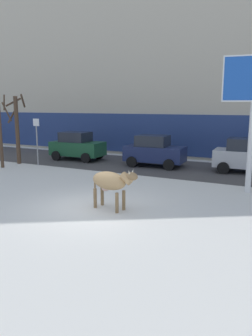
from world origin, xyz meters
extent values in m
plane|color=silver|center=(0.00, 0.00, 0.00)|extent=(120.00, 120.00, 0.00)
cube|color=#423F3F|center=(0.00, 8.67, 0.00)|extent=(60.00, 5.60, 0.01)
cube|color=#BCB29E|center=(0.00, 15.25, 6.50)|extent=(44.00, 6.00, 13.00)
cube|color=navy|center=(0.00, 12.20, 1.60)|extent=(43.12, 0.10, 2.80)
ellipsoid|color=tan|center=(0.72, 0.25, 1.02)|extent=(1.48, 0.81, 0.64)
cylinder|color=olive|center=(1.23, 0.37, 0.35)|extent=(0.12, 0.12, 0.70)
cylinder|color=olive|center=(1.17, -0.02, 0.35)|extent=(0.12, 0.12, 0.70)
cylinder|color=olive|center=(0.27, 0.52, 0.35)|extent=(0.12, 0.12, 0.70)
cylinder|color=olive|center=(0.20, 0.14, 0.35)|extent=(0.12, 0.12, 0.70)
cylinder|color=tan|center=(1.46, 0.13, 1.20)|extent=(0.51, 0.33, 0.44)
ellipsoid|color=olive|center=(1.68, 0.10, 1.30)|extent=(0.47, 0.31, 0.28)
cone|color=beige|center=(1.65, 0.22, 1.46)|extent=(0.08, 0.12, 0.15)
cone|color=beige|center=(1.62, 0.00, 1.46)|extent=(0.08, 0.12, 0.15)
cylinder|color=olive|center=(0.06, 0.36, 0.77)|extent=(0.06, 0.06, 0.60)
ellipsoid|color=beige|center=(0.55, 0.28, 0.72)|extent=(0.31, 0.28, 0.20)
cylinder|color=silver|center=(4.78, 4.87, 1.90)|extent=(0.24, 0.24, 3.80)
cube|color=#194C2D|center=(-6.51, 8.58, 0.77)|extent=(3.58, 1.87, 0.90)
cube|color=#1E232D|center=(-6.66, 8.57, 1.54)|extent=(1.87, 1.58, 0.64)
cylinder|color=black|center=(-5.41, 9.49, 0.32)|extent=(0.65, 0.25, 0.64)
cylinder|color=black|center=(-5.33, 7.79, 0.32)|extent=(0.65, 0.25, 0.64)
cylinder|color=black|center=(-7.69, 9.37, 0.32)|extent=(0.65, 0.25, 0.64)
cylinder|color=black|center=(-7.60, 7.68, 0.32)|extent=(0.65, 0.25, 0.64)
cube|color=#19234C|center=(-0.98, 8.68, 0.77)|extent=(3.58, 1.87, 0.90)
cube|color=#1E232D|center=(-1.13, 8.68, 1.54)|extent=(1.87, 1.58, 0.64)
cylinder|color=black|center=(0.11, 9.59, 0.32)|extent=(0.65, 0.25, 0.64)
cylinder|color=black|center=(0.20, 7.89, 0.32)|extent=(0.65, 0.25, 0.64)
cylinder|color=black|center=(-2.16, 9.48, 0.32)|extent=(0.65, 0.25, 0.64)
cylinder|color=black|center=(-2.08, 7.78, 0.32)|extent=(0.65, 0.25, 0.64)
cube|color=#B7BABF|center=(4.21, 9.18, 0.77)|extent=(3.58, 1.87, 0.90)
cube|color=#1E232D|center=(4.06, 9.17, 1.54)|extent=(1.87, 1.58, 0.64)
cylinder|color=black|center=(3.03, 9.97, 0.32)|extent=(0.65, 0.25, 0.64)
cylinder|color=black|center=(3.11, 8.28, 0.32)|extent=(0.65, 0.25, 0.64)
cylinder|color=#4C3828|center=(-8.84, 4.25, 2.10)|extent=(0.19, 0.19, 4.20)
cylinder|color=#4C3828|center=(-8.39, 4.42, 3.24)|extent=(0.44, 0.99, 1.12)
cylinder|color=#4C3828|center=(-8.64, 4.50, 3.76)|extent=(0.61, 0.51, 0.90)
cylinder|color=#4C3828|center=(-8.95, 5.69, 2.08)|extent=(0.25, 0.25, 4.15)
cylinder|color=#4C3828|center=(-8.58, 5.93, 3.88)|extent=(0.62, 0.86, 0.81)
cylinder|color=#4C3828|center=(-9.36, 5.91, 3.80)|extent=(0.57, 0.91, 0.56)
cylinder|color=#4C3828|center=(-9.30, 5.73, 3.04)|extent=(0.22, 0.81, 1.05)
cylinder|color=gray|center=(-7.53, 5.83, 1.20)|extent=(0.08, 0.08, 2.40)
cube|color=silver|center=(-7.53, 5.83, 2.60)|extent=(0.44, 0.04, 0.44)
camera|label=1|loc=(6.33, -9.43, 3.60)|focal=35.21mm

